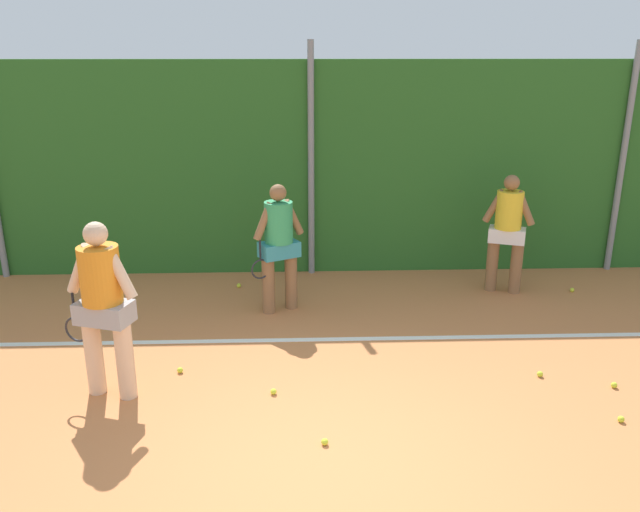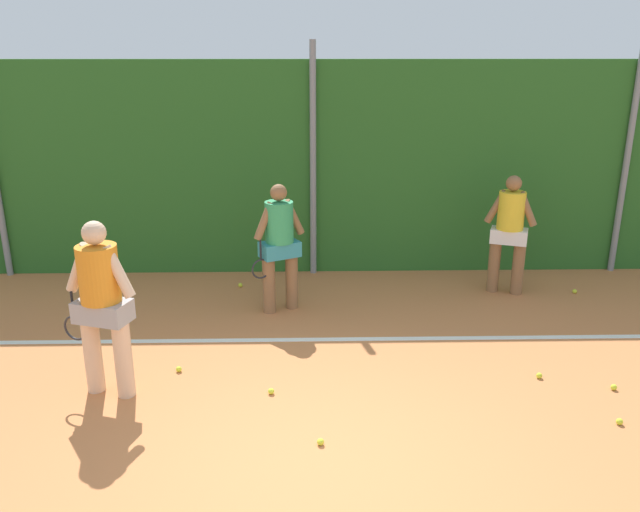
{
  "view_description": "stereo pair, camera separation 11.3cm",
  "coord_description": "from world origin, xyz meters",
  "px_view_note": "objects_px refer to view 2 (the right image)",
  "views": [
    {
      "loc": [
        -0.23,
        -4.76,
        3.52
      ],
      "look_at": [
        0.06,
        3.05,
        0.97
      ],
      "focal_mm": 35.71,
      "sensor_mm": 36.0,
      "label": 1
    },
    {
      "loc": [
        -0.11,
        -4.76,
        3.52
      ],
      "look_at": [
        0.06,
        3.05,
        0.97
      ],
      "focal_mm": 35.71,
      "sensor_mm": 36.0,
      "label": 2
    }
  ],
  "objects_px": {
    "player_midcourt": "(279,241)",
    "tennis_ball_3": "(240,285)",
    "tennis_ball_4": "(539,376)",
    "tennis_ball_5": "(620,422)",
    "player_backcourt_far": "(510,228)",
    "tennis_ball_0": "(179,369)",
    "tennis_ball_1": "(271,391)",
    "tennis_ball_7": "(614,387)",
    "tennis_ball_6": "(321,442)",
    "tennis_ball_2": "(575,291)",
    "player_foreground_near": "(101,300)"
  },
  "relations": [
    {
      "from": "tennis_ball_0",
      "to": "tennis_ball_5",
      "type": "relative_size",
      "value": 1.0
    },
    {
      "from": "tennis_ball_5",
      "to": "tennis_ball_7",
      "type": "relative_size",
      "value": 1.0
    },
    {
      "from": "player_backcourt_far",
      "to": "tennis_ball_0",
      "type": "bearing_deg",
      "value": 48.98
    },
    {
      "from": "player_foreground_near",
      "to": "player_backcourt_far",
      "type": "height_order",
      "value": "player_foreground_near"
    },
    {
      "from": "player_midcourt",
      "to": "tennis_ball_6",
      "type": "xyz_separation_m",
      "value": [
        0.49,
        -3.26,
        -0.98
      ]
    },
    {
      "from": "player_foreground_near",
      "to": "tennis_ball_7",
      "type": "xyz_separation_m",
      "value": [
        5.43,
        -0.07,
        -1.04
      ]
    },
    {
      "from": "tennis_ball_0",
      "to": "tennis_ball_7",
      "type": "relative_size",
      "value": 1.0
    },
    {
      "from": "tennis_ball_5",
      "to": "tennis_ball_3",
      "type": "bearing_deg",
      "value": 136.46
    },
    {
      "from": "tennis_ball_6",
      "to": "tennis_ball_1",
      "type": "bearing_deg",
      "value": 118.57
    },
    {
      "from": "tennis_ball_1",
      "to": "tennis_ball_2",
      "type": "xyz_separation_m",
      "value": [
        4.45,
        2.86,
        0.0
      ]
    },
    {
      "from": "player_foreground_near",
      "to": "tennis_ball_6",
      "type": "height_order",
      "value": "player_foreground_near"
    },
    {
      "from": "player_foreground_near",
      "to": "tennis_ball_1",
      "type": "relative_size",
      "value": 28.91
    },
    {
      "from": "tennis_ball_3",
      "to": "tennis_ball_1",
      "type": "bearing_deg",
      "value": -78.78
    },
    {
      "from": "tennis_ball_4",
      "to": "tennis_ball_7",
      "type": "height_order",
      "value": "same"
    },
    {
      "from": "tennis_ball_3",
      "to": "tennis_ball_5",
      "type": "xyz_separation_m",
      "value": [
        4.1,
        -3.9,
        0.0
      ]
    },
    {
      "from": "player_backcourt_far",
      "to": "tennis_ball_4",
      "type": "distance_m",
      "value": 2.86
    },
    {
      "from": "tennis_ball_2",
      "to": "player_foreground_near",
      "type": "bearing_deg",
      "value": -155.74
    },
    {
      "from": "tennis_ball_1",
      "to": "tennis_ball_4",
      "type": "distance_m",
      "value": 3.01
    },
    {
      "from": "player_midcourt",
      "to": "tennis_ball_0",
      "type": "distance_m",
      "value": 2.33
    },
    {
      "from": "tennis_ball_3",
      "to": "tennis_ball_7",
      "type": "bearing_deg",
      "value": -36.61
    },
    {
      "from": "tennis_ball_1",
      "to": "tennis_ball_6",
      "type": "height_order",
      "value": "same"
    },
    {
      "from": "player_midcourt",
      "to": "tennis_ball_1",
      "type": "distance_m",
      "value": 2.52
    },
    {
      "from": "tennis_ball_2",
      "to": "tennis_ball_4",
      "type": "height_order",
      "value": "same"
    },
    {
      "from": "tennis_ball_3",
      "to": "tennis_ball_4",
      "type": "bearing_deg",
      "value": -39.16
    },
    {
      "from": "tennis_ball_1",
      "to": "tennis_ball_6",
      "type": "xyz_separation_m",
      "value": [
        0.51,
        -0.93,
        0.0
      ]
    },
    {
      "from": "tennis_ball_5",
      "to": "tennis_ball_6",
      "type": "distance_m",
      "value": 2.96
    },
    {
      "from": "tennis_ball_4",
      "to": "player_foreground_near",
      "type": "bearing_deg",
      "value": -177.58
    },
    {
      "from": "player_midcourt",
      "to": "tennis_ball_5",
      "type": "height_order",
      "value": "player_midcourt"
    },
    {
      "from": "tennis_ball_1",
      "to": "tennis_ball_3",
      "type": "relative_size",
      "value": 1.0
    },
    {
      "from": "player_midcourt",
      "to": "tennis_ball_1",
      "type": "height_order",
      "value": "player_midcourt"
    },
    {
      "from": "player_backcourt_far",
      "to": "tennis_ball_1",
      "type": "distance_m",
      "value": 4.59
    },
    {
      "from": "player_midcourt",
      "to": "tennis_ball_7",
      "type": "xyz_separation_m",
      "value": [
        3.69,
        -2.32,
        -0.98
      ]
    },
    {
      "from": "player_midcourt",
      "to": "tennis_ball_7",
      "type": "relative_size",
      "value": 27.38
    },
    {
      "from": "player_foreground_near",
      "to": "tennis_ball_7",
      "type": "relative_size",
      "value": 28.91
    },
    {
      "from": "player_midcourt",
      "to": "tennis_ball_3",
      "type": "xyz_separation_m",
      "value": [
        -0.66,
        0.91,
        -0.98
      ]
    },
    {
      "from": "tennis_ball_2",
      "to": "tennis_ball_4",
      "type": "relative_size",
      "value": 1.0
    },
    {
      "from": "player_foreground_near",
      "to": "tennis_ball_3",
      "type": "bearing_deg",
      "value": -91.21
    },
    {
      "from": "tennis_ball_7",
      "to": "tennis_ball_6",
      "type": "bearing_deg",
      "value": -163.72
    },
    {
      "from": "tennis_ball_3",
      "to": "player_backcourt_far",
      "type": "bearing_deg",
      "value": -4.24
    },
    {
      "from": "tennis_ball_0",
      "to": "tennis_ball_1",
      "type": "bearing_deg",
      "value": -25.61
    },
    {
      "from": "player_backcourt_far",
      "to": "tennis_ball_3",
      "type": "height_order",
      "value": "player_backcourt_far"
    },
    {
      "from": "player_backcourt_far",
      "to": "tennis_ball_6",
      "type": "height_order",
      "value": "player_backcourt_far"
    },
    {
      "from": "tennis_ball_4",
      "to": "tennis_ball_5",
      "type": "xyz_separation_m",
      "value": [
        0.47,
        -0.94,
        0.0
      ]
    },
    {
      "from": "tennis_ball_0",
      "to": "tennis_ball_1",
      "type": "distance_m",
      "value": 1.2
    },
    {
      "from": "player_foreground_near",
      "to": "player_midcourt",
      "type": "xyz_separation_m",
      "value": [
        1.74,
        2.25,
        -0.06
      ]
    },
    {
      "from": "player_foreground_near",
      "to": "player_midcourt",
      "type": "bearing_deg",
      "value": -110.09
    },
    {
      "from": "player_midcourt",
      "to": "tennis_ball_4",
      "type": "height_order",
      "value": "player_midcourt"
    },
    {
      "from": "tennis_ball_4",
      "to": "tennis_ball_6",
      "type": "bearing_deg",
      "value": -154.05
    },
    {
      "from": "player_foreground_near",
      "to": "tennis_ball_0",
      "type": "distance_m",
      "value": 1.3
    },
    {
      "from": "tennis_ball_0",
      "to": "tennis_ball_3",
      "type": "distance_m",
      "value": 2.75
    }
  ]
}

